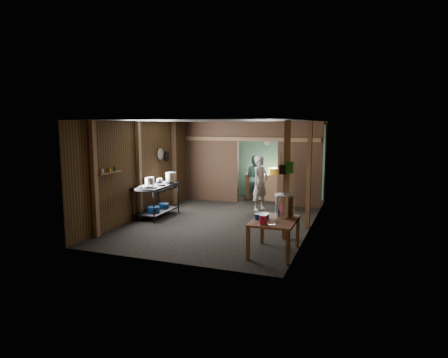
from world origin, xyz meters
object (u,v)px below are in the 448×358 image
at_px(pink_bucket, 263,220).
at_px(yellow_tub, 275,172).
at_px(prep_table, 274,237).
at_px(stove_pot_large, 171,178).
at_px(stock_pot, 285,206).
at_px(cook, 260,183).
at_px(gas_range, 156,201).

bearing_deg(pink_bucket, yellow_tub, 100.64).
xyz_separation_m(prep_table, stove_pot_large, (-3.54, 2.43, 0.67)).
bearing_deg(prep_table, stock_pot, 66.82).
xyz_separation_m(yellow_tub, cook, (-0.05, -1.65, -0.15)).
distance_m(stove_pot_large, pink_bucket, 4.45).
bearing_deg(stove_pot_large, prep_table, -34.52).
bearing_deg(gas_range, cook, 35.45).
height_order(gas_range, pink_bucket, gas_range).
relative_size(prep_table, stove_pot_large, 3.70).
distance_m(prep_table, stove_pot_large, 4.35).
bearing_deg(prep_table, cook, 108.87).
relative_size(prep_table, cook, 0.71).
relative_size(stove_pot_large, yellow_tub, 0.79).
distance_m(gas_range, stock_pot, 4.18).
distance_m(gas_range, prep_table, 4.16).
height_order(prep_table, pink_bucket, pink_bucket).
relative_size(yellow_tub, cook, 0.24).
xyz_separation_m(stove_pot_large, pink_bucket, (3.42, -2.84, -0.25)).
bearing_deg(cook, stove_pot_large, 140.97).
height_order(prep_table, cook, cook).
bearing_deg(prep_table, pink_bucket, -107.01).
height_order(gas_range, yellow_tub, yellow_tub).
relative_size(gas_range, prep_table, 1.30).
height_order(stock_pot, yellow_tub, stock_pot).
height_order(prep_table, yellow_tub, yellow_tub).
bearing_deg(pink_bucket, stove_pot_large, 140.26).
xyz_separation_m(stock_pot, pink_bucket, (-0.26, -0.72, -0.13)).
xyz_separation_m(pink_bucket, cook, (-1.12, 4.05, 0.04)).
xyz_separation_m(stock_pot, cook, (-1.38, 3.33, -0.08)).
bearing_deg(stove_pot_large, yellow_tub, 50.62).
bearing_deg(gas_range, yellow_tub, 53.52).
bearing_deg(pink_bucket, stock_pot, 70.25).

